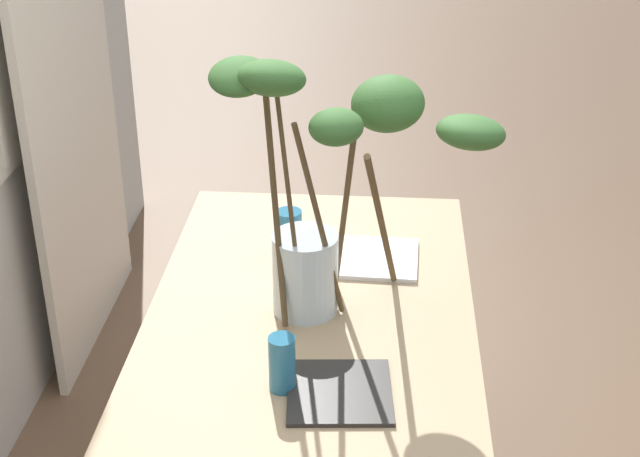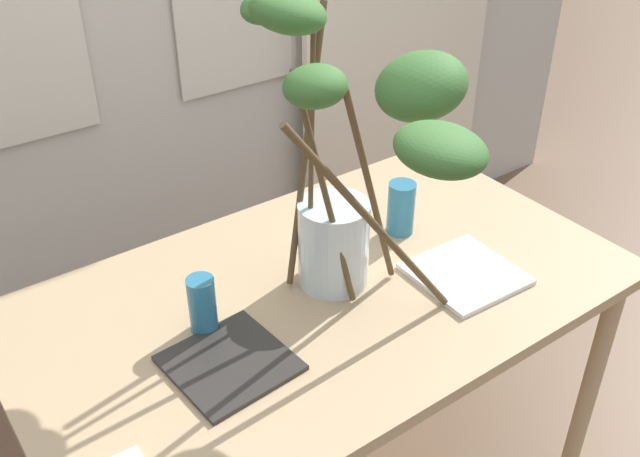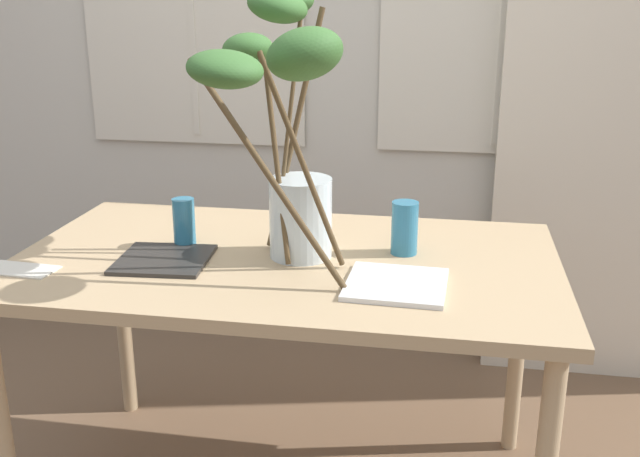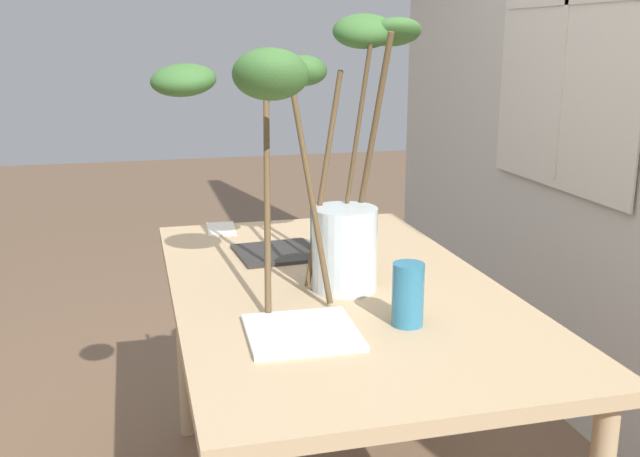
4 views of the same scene
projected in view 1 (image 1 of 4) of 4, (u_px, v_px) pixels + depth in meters
curtain_sheer_side at (64, 47)px, 3.23m from camera, size 0.91×0.03×2.29m
dining_table at (310, 341)px, 2.45m from camera, size 1.47×0.85×0.77m
vase_with_branches at (332, 186)px, 2.26m from camera, size 0.41×0.71×0.71m
drinking_glass_blue_left at (282, 363)px, 2.12m from camera, size 0.06×0.06×0.14m
drinking_glass_blue_right at (289, 234)px, 2.66m from camera, size 0.07×0.07×0.15m
plate_square_left at (340, 392)px, 2.13m from camera, size 0.25×0.25×0.01m
plate_square_right at (375, 258)px, 2.68m from camera, size 0.25×0.25×0.01m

